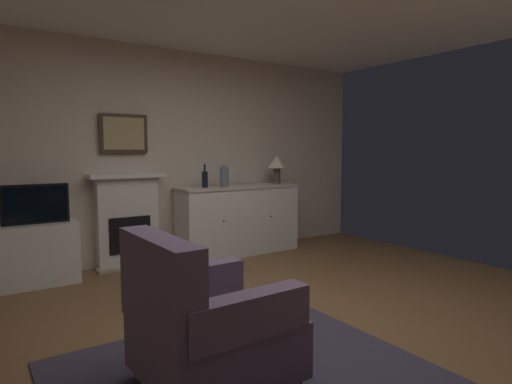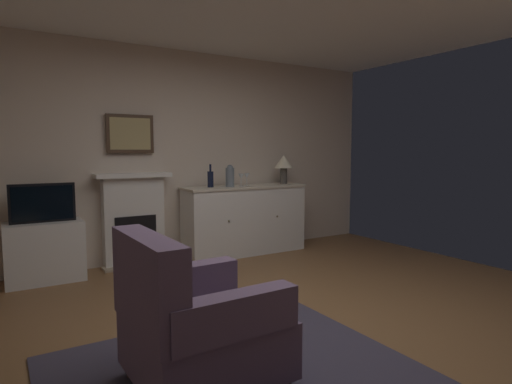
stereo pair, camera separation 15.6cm
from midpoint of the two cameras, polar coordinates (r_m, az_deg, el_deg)
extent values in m
cube|color=brown|center=(3.45, 7.50, -18.60)|extent=(6.03, 5.38, 0.10)
cube|color=beige|center=(5.48, -10.15, 4.87)|extent=(6.03, 0.06, 2.61)
cube|color=#383342|center=(2.74, -0.13, -23.99)|extent=(2.13, 1.93, 0.02)
cube|color=white|center=(5.25, -15.27, -3.81)|extent=(0.70, 0.18, 1.05)
cube|color=tan|center=(5.26, -14.82, -9.46)|extent=(0.77, 0.20, 0.03)
cube|color=black|center=(5.18, -14.94, -5.44)|extent=(0.48, 0.02, 0.42)
cube|color=white|center=(5.16, -15.33, 2.18)|extent=(0.87, 0.27, 0.05)
cube|color=#473323|center=(5.22, -15.68, 7.51)|extent=(0.55, 0.03, 0.45)
cube|color=tan|center=(5.21, -15.63, 7.52)|extent=(0.47, 0.01, 0.37)
cube|color=white|center=(5.65, -0.72, -3.86)|extent=(1.64, 0.45, 0.87)
cube|color=beige|center=(5.60, -0.72, 0.70)|extent=(1.67, 0.48, 0.03)
sphere|color=brown|center=(5.27, -2.79, -3.90)|extent=(0.02, 0.02, 0.02)
sphere|color=brown|center=(5.64, 3.67, -3.27)|extent=(0.02, 0.02, 0.02)
cylinder|color=#4C4742|center=(5.93, 4.47, 2.16)|extent=(0.10, 0.10, 0.22)
cone|color=#EFE5C6|center=(5.92, 4.48, 4.10)|extent=(0.26, 0.26, 0.18)
cylinder|color=black|center=(5.36, -5.29, 1.70)|extent=(0.08, 0.08, 0.20)
cylinder|color=black|center=(5.35, -5.31, 3.25)|extent=(0.03, 0.03, 0.09)
cylinder|color=silver|center=(5.51, -1.20, 0.81)|extent=(0.06, 0.06, 0.00)
cylinder|color=silver|center=(5.51, -1.21, 1.30)|extent=(0.01, 0.01, 0.09)
cone|color=silver|center=(5.50, -1.21, 2.13)|extent=(0.07, 0.07, 0.07)
cylinder|color=silver|center=(5.60, -0.44, 0.88)|extent=(0.06, 0.06, 0.00)
cylinder|color=silver|center=(5.60, -0.44, 1.37)|extent=(0.01, 0.01, 0.09)
cone|color=silver|center=(5.60, -0.44, 2.19)|extent=(0.07, 0.07, 0.07)
cylinder|color=slate|center=(5.42, -2.69, 1.97)|extent=(0.11, 0.11, 0.24)
sphere|color=slate|center=(5.42, -2.70, 3.24)|extent=(0.08, 0.08, 0.08)
cube|color=white|center=(4.94, -25.65, -7.23)|extent=(0.75, 0.42, 0.63)
cube|color=black|center=(4.84, -25.87, -1.33)|extent=(0.62, 0.06, 0.40)
cube|color=black|center=(4.81, -25.83, -1.37)|extent=(0.57, 0.01, 0.35)
cube|color=#604C66|center=(2.59, -4.92, -19.52)|extent=(0.82, 0.78, 0.32)
cube|color=#604C66|center=(2.32, -12.37, -11.83)|extent=(0.18, 0.76, 0.50)
cube|color=#604C66|center=(2.23, -0.95, -16.22)|extent=(0.72, 0.16, 0.22)
cube|color=#604C66|center=(2.76, -8.17, -11.94)|extent=(0.72, 0.16, 0.22)
cylinder|color=#473323|center=(3.09, -1.95, -19.53)|extent=(0.05, 0.05, 0.10)
cylinder|color=#473323|center=(2.83, -14.77, -22.13)|extent=(0.05, 0.05, 0.10)
camera|label=1|loc=(0.08, -88.80, 0.12)|focal=29.86mm
camera|label=2|loc=(0.08, 91.20, -0.12)|focal=29.86mm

